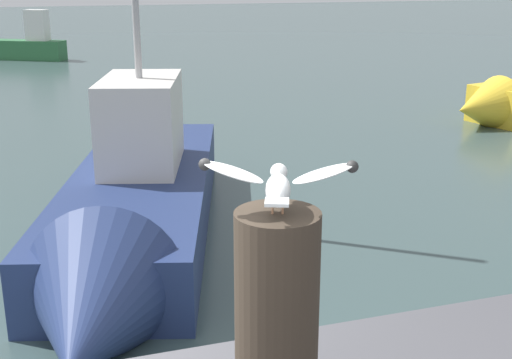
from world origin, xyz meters
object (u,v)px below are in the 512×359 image
seagull (278,183)px  boat_green (24,45)px  mooring_post (277,315)px  boat_navy (131,212)px

seagull → boat_green: bearing=92.9°
mooring_post → boat_navy: (0.03, 4.64, -1.20)m
boat_green → seagull: bearing=-87.1°
mooring_post → boat_green: bearing=92.9°
mooring_post → seagull: size_ratio=1.52×
boat_green → boat_navy: size_ratio=0.48×
seagull → boat_navy: boat_navy is taller
mooring_post → boat_navy: size_ratio=0.13×
seagull → boat_green: 22.62m
boat_green → boat_navy: (1.18, -17.89, -0.01)m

